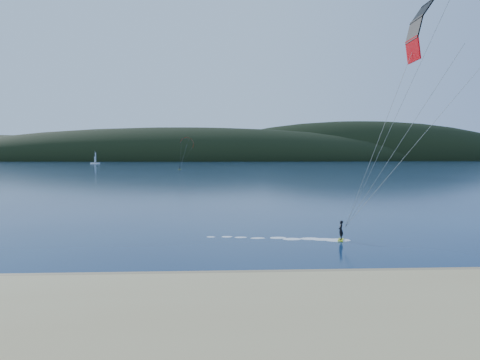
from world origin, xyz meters
name	(u,v)px	position (x,y,z in m)	size (l,w,h in m)	color
ground	(204,307)	(0.00, 0.00, 0.00)	(1800.00, 1800.00, 0.00)	#081C3D
wet_sand	(206,278)	(0.00, 4.50, 0.05)	(220.00, 2.50, 0.10)	#89734F
headland	(216,161)	(0.63, 745.28, 0.00)	(1200.00, 310.00, 140.00)	black
kitesurfer_near	(456,53)	(15.81, 8.79, 13.11)	(20.49, 9.13, 16.49)	#B0C417
kitesurfer_far	(187,145)	(-14.63, 208.06, 12.72)	(8.74, 6.10, 15.91)	#B0C417
sailboat	(95,163)	(-113.73, 403.02, 0.91)	(8.72, 5.62, 12.41)	white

